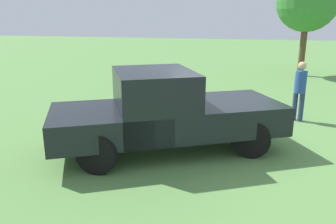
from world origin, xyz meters
TOP-DOWN VIEW (x-y plane):
  - ground_plane at (0.00, 0.00)m, footprint 80.00×80.00m
  - pickup_truck at (1.10, 0.95)m, footprint 5.41×4.16m
  - person_bystander at (-2.12, -2.25)m, footprint 0.44×0.44m
  - tree_side at (-3.12, -10.65)m, footprint 3.02×3.02m

SIDE VIEW (x-z plane):
  - ground_plane at x=0.00m, z-range 0.00..0.00m
  - pickup_truck at x=1.10m, z-range 0.04..1.88m
  - person_bystander at x=-2.12m, z-range 0.11..1.85m
  - tree_side at x=-3.12m, z-range 1.08..6.30m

